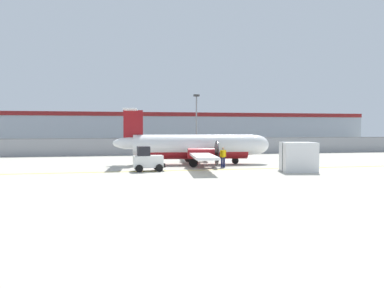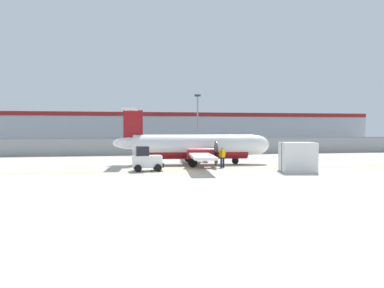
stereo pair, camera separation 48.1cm
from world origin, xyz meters
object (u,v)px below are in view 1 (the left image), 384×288
Objects in this scene: commuter_airplane at (197,147)px; parked_car_2 at (151,146)px; ground_crew_worker at (223,156)px; parked_car_5 at (251,143)px; parked_car_0 at (64,146)px; parked_car_3 at (173,142)px; traffic_cone_near_left at (192,161)px; parked_car_1 at (110,143)px; apron_light_pole at (196,120)px; baggage_tug at (147,160)px; parked_car_4 at (214,142)px; cargo_container at (298,157)px; traffic_cone_near_right at (190,159)px.

parked_car_2 is (-3.13, 17.11, -0.71)m from commuter_airplane.
parked_car_5 is (11.37, 24.90, -0.06)m from ground_crew_worker.
parked_car_0 is 0.99× the size of parked_car_3.
commuter_airplane reaches higher than traffic_cone_near_left.
parked_car_1 is 0.59× the size of apron_light_pole.
parked_car_1 is at bearing 107.50° from traffic_cone_near_left.
baggage_tug is at bearing -85.06° from parked_car_1.
parked_car_4 is at bearing -7.61° from parked_car_1.
traffic_cone_near_left is 0.15× the size of parked_car_1.
parked_car_1 is (5.47, 9.62, 0.00)m from parked_car_0.
baggage_tug reaches higher than parked_car_4.
commuter_airplane reaches higher than ground_crew_worker.
cargo_container reaches higher than parked_car_3.
commuter_airplane is 3.72× the size of parked_car_0.
traffic_cone_near_right is 23.63m from parked_car_5.
cargo_container is 0.61× the size of parked_car_3.
traffic_cone_near_right is at bearing 82.57° from traffic_cone_near_left.
parked_car_1 and parked_car_3 have the same top height.
parked_car_3 is (-5.32, 34.08, -0.21)m from cargo_container.
ground_crew_worker reaches higher than traffic_cone_near_left.
ground_crew_worker is 0.39× the size of parked_car_3.
traffic_cone_near_right is 0.15× the size of parked_car_4.
parked_car_0 is 1.01× the size of parked_car_1.
ground_crew_worker is 5.64m from traffic_cone_near_right.
ground_crew_worker is at bearing -55.43° from commuter_airplane.
parked_car_4 is (17.33, -1.27, 0.00)m from parked_car_1.
commuter_airplane is 29.10m from parked_car_1.
traffic_cone_near_left is at bearing 104.86° from parked_car_2.
cargo_container is at bearing 118.78° from parked_car_2.
parked_car_2 is at bearing 4.10° from ground_crew_worker.
traffic_cone_near_right is at bearing 9.50° from ground_crew_worker.
parked_car_5 is at bearing 50.70° from baggage_tug.
parked_car_3 is at bearing 86.77° from traffic_cone_near_right.
traffic_cone_near_right is 14.96m from parked_car_2.
parked_car_1 is at bearing -53.42° from parked_car_2.
apron_light_pole is at bearing -125.19° from parked_car_5.
baggage_tug is 32.03m from parked_car_1.
ground_crew_worker is at bearing 81.79° from parked_car_4.
apron_light_pole reaches higher than parked_car_5.
apron_light_pole reaches higher than traffic_cone_near_left.
traffic_cone_near_right is at bearing 97.41° from commuter_airplane.
ground_crew_worker is at bearing 109.77° from parked_car_2.
parked_car_0 is at bearing -155.24° from parked_car_3.
ground_crew_worker and parked_car_3 have the same top height.
commuter_airplane is 1.40m from traffic_cone_near_left.
parked_car_2 is (11.60, -0.85, 0.00)m from parked_car_0.
parked_car_4 is at bearing 146.44° from parked_car_5.
parked_car_0 is at bearing 24.27° from parked_car_4.
parked_car_0 and parked_car_2 have the same top height.
parked_car_4 is at bearing 72.12° from traffic_cone_near_left.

